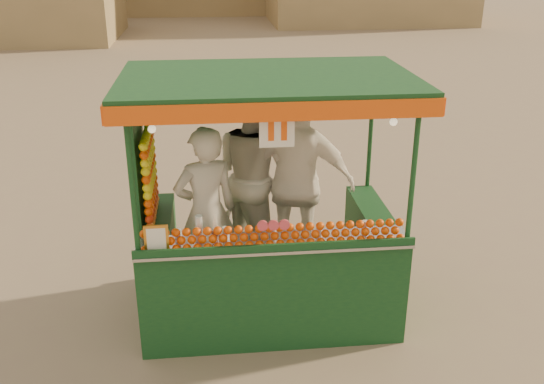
{
  "coord_description": "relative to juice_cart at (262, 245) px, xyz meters",
  "views": [
    {
      "loc": [
        -0.51,
        -5.19,
        3.49
      ],
      "look_at": [
        0.05,
        0.17,
        1.26
      ],
      "focal_mm": 39.93,
      "sensor_mm": 36.0,
      "label": 1
    }
  ],
  "objects": [
    {
      "name": "vendor_left",
      "position": [
        -0.52,
        0.08,
        0.34
      ],
      "size": [
        0.7,
        0.56,
        1.68
      ],
      "rotation": [
        0.0,
        0.0,
        3.44
      ],
      "color": "beige",
      "rests_on": "ground"
    },
    {
      "name": "juice_cart",
      "position": [
        0.0,
        0.0,
        0.0
      ],
      "size": [
        2.65,
        1.71,
        2.4
      ],
      "color": "#0F371B",
      "rests_on": "ground"
    },
    {
      "name": "vendor_middle",
      "position": [
        -0.0,
        0.68,
        0.48
      ],
      "size": [
        1.17,
        1.21,
        1.96
      ],
      "rotation": [
        0.0,
        0.0,
        2.23
      ],
      "color": "beige",
      "rests_on": "ground"
    },
    {
      "name": "vendor_right",
      "position": [
        0.4,
        0.4,
        0.47
      ],
      "size": [
        1.22,
        0.76,
        1.94
      ],
      "rotation": [
        0.0,
        0.0,
        2.87
      ],
      "color": "white",
      "rests_on": "ground"
    },
    {
      "name": "ground",
      "position": [
        0.06,
        0.01,
        -0.78
      ],
      "size": [
        90.0,
        90.0,
        0.0
      ],
      "primitive_type": "plane",
      "color": "#766354",
      "rests_on": "ground"
    }
  ]
}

